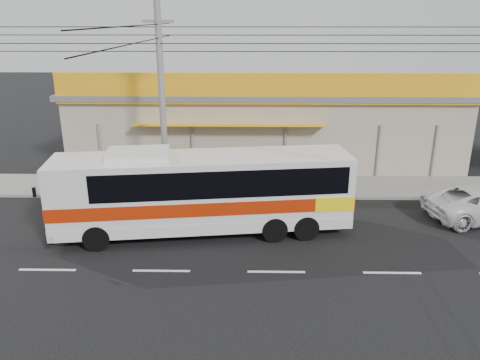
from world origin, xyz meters
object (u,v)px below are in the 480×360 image
Objects in this scene: motorbike_dark at (147,170)px; utility_pole at (159,38)px; coach_bus at (208,188)px; motorbike_red at (122,184)px.

utility_pole is at bearing -145.43° from motorbike_dark.
coach_bus is 7.18m from motorbike_dark.
motorbike_dark is 7.30m from utility_pole.
utility_pole reaches higher than motorbike_dark.
motorbike_red is at bearing 171.24° from utility_pole.
coach_bus is 6.12× the size of motorbike_dark.
motorbike_red is 7.27m from utility_pole.
coach_bus is 7.08m from utility_pole.
utility_pole is (1.45, -2.30, 6.77)m from motorbike_dark.
utility_pole is at bearing -81.81° from motorbike_red.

